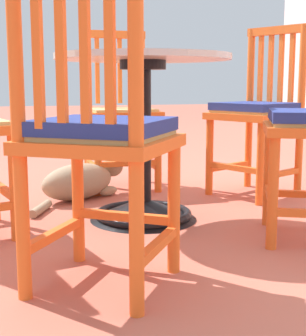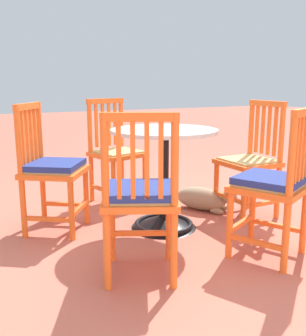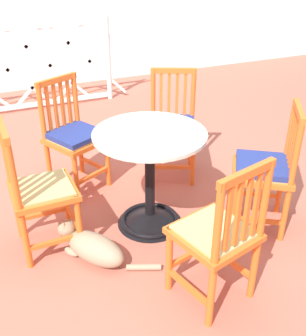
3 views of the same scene
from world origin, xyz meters
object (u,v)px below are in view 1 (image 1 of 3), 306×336
(cafe_table, at_px, (143,157))
(orange_chair_near_fence, at_px, (99,139))
(orange_chair_facing_out, at_px, (120,113))
(tabby_cat, at_px, (84,181))
(orange_chair_at_corner, at_px, (258,113))

(cafe_table, distance_m, orange_chair_near_fence, 0.81)
(orange_chair_facing_out, xyz_separation_m, tabby_cat, (0.25, -0.25, -0.34))
(cafe_table, distance_m, orange_chair_at_corner, 0.82)
(tabby_cat, bearing_deg, orange_chair_facing_out, 134.42)
(orange_chair_near_fence, height_order, tabby_cat, orange_chair_near_fence)
(cafe_table, height_order, tabby_cat, cafe_table)
(cafe_table, bearing_deg, tabby_cat, -158.25)
(cafe_table, distance_m, tabby_cat, 0.57)
(orange_chair_facing_out, height_order, orange_chair_near_fence, same)
(orange_chair_near_fence, bearing_deg, tabby_cat, 174.52)
(orange_chair_facing_out, bearing_deg, tabby_cat, -45.58)
(orange_chair_at_corner, relative_size, tabby_cat, 1.63)
(orange_chair_facing_out, xyz_separation_m, orange_chair_near_fence, (1.48, -0.37, 0.01))
(orange_chair_near_fence, xyz_separation_m, tabby_cat, (-1.23, 0.12, -0.35))
(cafe_table, xyz_separation_m, tabby_cat, (-0.50, -0.20, -0.19))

